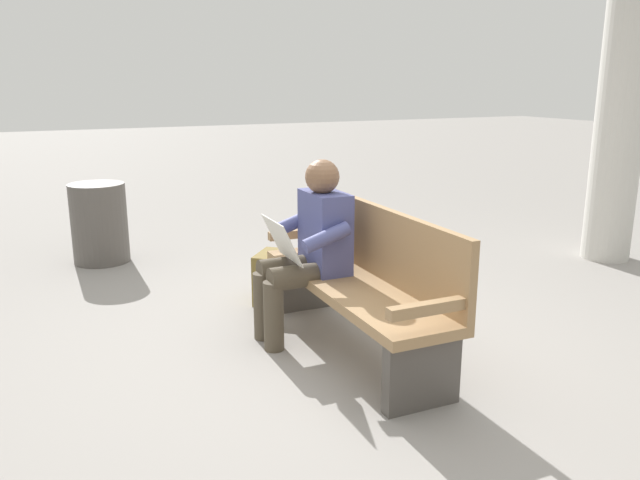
{
  "coord_description": "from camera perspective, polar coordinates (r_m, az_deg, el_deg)",
  "views": [
    {
      "loc": [
        -3.25,
        1.78,
        1.66
      ],
      "look_at": [
        0.15,
        0.15,
        0.7
      ],
      "focal_mm": 35.26,
      "sensor_mm": 36.0,
      "label": 1
    }
  ],
  "objects": [
    {
      "name": "trash_bin",
      "position": [
        6.19,
        -19.39,
        1.46
      ],
      "size": [
        0.51,
        0.51,
        0.74
      ],
      "primitive_type": "cylinder",
      "color": "#514C47",
      "rests_on": "ground"
    },
    {
      "name": "person_seated",
      "position": [
        4.04,
        -0.99,
        -0.51
      ],
      "size": [
        0.58,
        0.58,
        1.18
      ],
      "rotation": [
        0.0,
        0.0,
        -0.03
      ],
      "color": "#474C84",
      "rests_on": "ground"
    },
    {
      "name": "support_pillar",
      "position": [
        6.45,
        26.22,
        15.6
      ],
      "size": [
        0.44,
        0.44,
        3.93
      ],
      "primitive_type": "cylinder",
      "color": "beige",
      "rests_on": "ground"
    },
    {
      "name": "ground_plane",
      "position": [
        4.06,
        2.87,
        -9.87
      ],
      "size": [
        40.0,
        40.0,
        0.0
      ],
      "primitive_type": "plane",
      "color": "gray"
    },
    {
      "name": "backpack",
      "position": [
        4.84,
        -4.26,
        -3.44
      ],
      "size": [
        0.39,
        0.38,
        0.39
      ],
      "rotation": [
        0.0,
        0.0,
        2.43
      ],
      "color": "brown",
      "rests_on": "ground"
    },
    {
      "name": "bench_near",
      "position": [
        3.93,
        3.88,
        -3.56
      ],
      "size": [
        1.81,
        0.53,
        0.9
      ],
      "rotation": [
        0.0,
        0.0,
        -0.03
      ],
      "color": "#9E7A51",
      "rests_on": "ground"
    }
  ]
}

